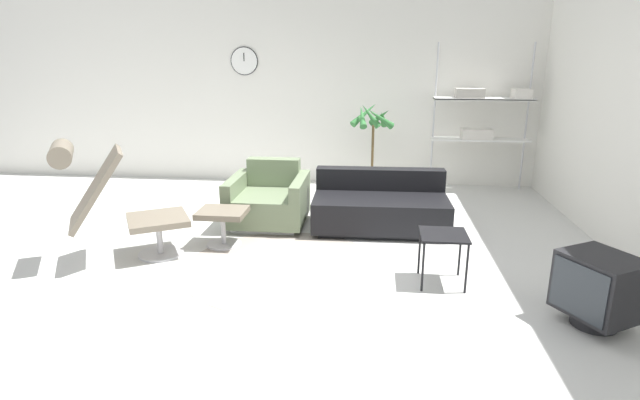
# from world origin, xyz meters

# --- Properties ---
(ground_plane) EXTENTS (12.00, 12.00, 0.00)m
(ground_plane) POSITION_xyz_m (0.00, 0.00, 0.00)
(ground_plane) COLOR silver
(wall_back) EXTENTS (12.00, 0.09, 2.80)m
(wall_back) POSITION_xyz_m (-0.00, 3.05, 1.40)
(wall_back) COLOR silver
(wall_back) RESTS_ON ground_plane
(round_rug) EXTENTS (1.89, 1.89, 0.01)m
(round_rug) POSITION_xyz_m (-0.14, -0.32, 0.00)
(round_rug) COLOR gray
(round_rug) RESTS_ON ground_plane
(lounge_chair) EXTENTS (1.25, 1.02, 1.18)m
(lounge_chair) POSITION_xyz_m (-1.77, -0.35, 0.68)
(lounge_chair) COLOR #BCBCC1
(lounge_chair) RESTS_ON ground_plane
(ottoman) EXTENTS (0.49, 0.42, 0.39)m
(ottoman) POSITION_xyz_m (-0.87, 0.17, 0.29)
(ottoman) COLOR #BCBCC1
(ottoman) RESTS_ON ground_plane
(armchair_red) EXTENTS (0.88, 0.91, 0.71)m
(armchair_red) POSITION_xyz_m (-0.54, 0.94, 0.26)
(armchair_red) COLOR silver
(armchair_red) RESTS_ON ground_plane
(couch_low) EXTENTS (1.52, 0.88, 0.64)m
(couch_low) POSITION_xyz_m (0.76, 0.90, 0.24)
(couch_low) COLOR black
(couch_low) RESTS_ON ground_plane
(side_table) EXTENTS (0.40, 0.40, 0.46)m
(side_table) POSITION_xyz_m (1.29, -0.51, 0.40)
(side_table) COLOR black
(side_table) RESTS_ON ground_plane
(crt_television) EXTENTS (0.63, 0.65, 0.55)m
(crt_television) POSITION_xyz_m (2.32, -1.11, 0.30)
(crt_television) COLOR black
(crt_television) RESTS_ON ground_plane
(potted_plant) EXTENTS (0.64, 0.66, 1.30)m
(potted_plant) POSITION_xyz_m (0.65, 2.40, 0.60)
(potted_plant) COLOR silver
(potted_plant) RESTS_ON ground_plane
(shelf_unit) EXTENTS (1.37, 0.28, 2.10)m
(shelf_unit) POSITION_xyz_m (2.19, 2.73, 1.15)
(shelf_unit) COLOR #BCBCC1
(shelf_unit) RESTS_ON ground_plane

